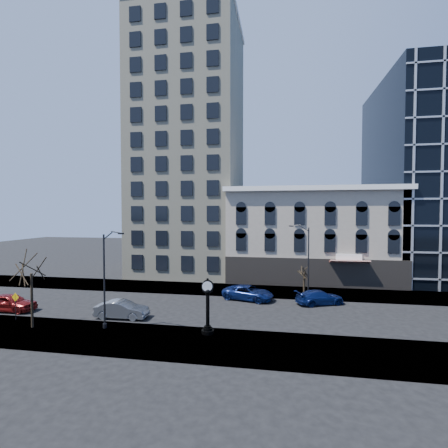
% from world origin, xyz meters
% --- Properties ---
extents(ground, '(160.00, 160.00, 0.00)m').
position_xyz_m(ground, '(0.00, 0.00, 0.00)').
color(ground, black).
rests_on(ground, ground).
extents(sidewalk_far, '(160.00, 6.00, 0.12)m').
position_xyz_m(sidewalk_far, '(0.00, 8.00, 0.06)').
color(sidewalk_far, gray).
rests_on(sidewalk_far, ground).
extents(sidewalk_near, '(160.00, 6.00, 0.12)m').
position_xyz_m(sidewalk_near, '(0.00, -8.00, 0.06)').
color(sidewalk_near, gray).
rests_on(sidewalk_near, ground).
extents(cream_tower, '(15.90, 15.40, 42.50)m').
position_xyz_m(cream_tower, '(-6.11, 18.88, 19.32)').
color(cream_tower, '#BFB99A').
rests_on(cream_tower, ground).
extents(victorian_row, '(22.60, 11.19, 12.50)m').
position_xyz_m(victorian_row, '(12.00, 15.89, 6.00)').
color(victorian_row, '#A39886').
rests_on(victorian_row, ground).
extents(street_clock, '(0.95, 0.95, 4.20)m').
position_xyz_m(street_clock, '(2.51, -6.23, 2.02)').
color(street_clock, black).
rests_on(street_clock, sidewalk_near).
extents(street_lamp_near, '(1.94, 0.89, 7.82)m').
position_xyz_m(street_lamp_near, '(-5.20, -6.68, 6.02)').
color(street_lamp_near, black).
rests_on(street_lamp_near, sidewalk_near).
extents(street_lamp_far, '(1.99, 0.83, 7.91)m').
position_xyz_m(street_lamp_far, '(10.33, 6.18, 6.09)').
color(street_lamp_far, black).
rests_on(street_lamp_far, sidewalk_far).
extents(bare_tree_near, '(4.03, 4.03, 6.92)m').
position_xyz_m(bare_tree_near, '(-11.46, -7.32, 5.35)').
color(bare_tree_near, black).
rests_on(bare_tree_near, sidewalk_near).
extents(bare_tree_far, '(2.26, 2.26, 3.87)m').
position_xyz_m(bare_tree_far, '(10.51, 6.86, 3.03)').
color(bare_tree_far, black).
rests_on(bare_tree_far, sidewalk_far).
extents(warning_sign, '(0.75, 0.14, 2.31)m').
position_xyz_m(warning_sign, '(-14.17, -6.00, 1.71)').
color(warning_sign, black).
rests_on(warning_sign, sidewalk_near).
extents(car_near_a, '(4.84, 2.07, 1.63)m').
position_xyz_m(car_near_a, '(-16.98, -3.59, 0.81)').
color(car_near_a, maroon).
rests_on(car_near_a, ground).
extents(car_near_b, '(4.66, 1.78, 1.52)m').
position_xyz_m(car_near_b, '(-5.73, -3.68, 0.76)').
color(car_near_b, '#595B60').
rests_on(car_near_b, ground).
extents(car_far_a, '(5.84, 3.80, 1.49)m').
position_xyz_m(car_far_a, '(4.56, 4.12, 0.75)').
color(car_far_a, '#0C194C').
rests_on(car_far_a, ground).
extents(car_far_b, '(5.26, 3.70, 1.41)m').
position_xyz_m(car_far_b, '(11.81, 3.63, 0.71)').
color(car_far_b, '#0C194C').
rests_on(car_far_b, ground).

